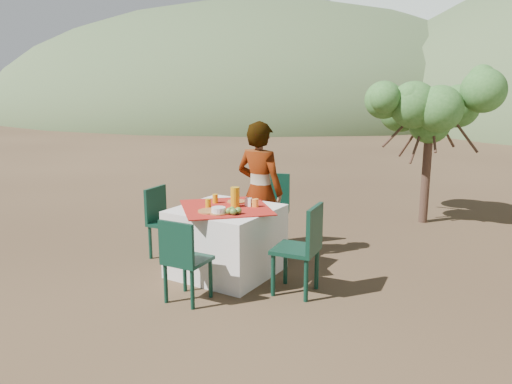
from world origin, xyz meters
TOP-DOWN VIEW (x-y plane):
  - ground at (0.00, 0.00)m, footprint 160.00×160.00m
  - table at (-0.67, -0.44)m, footprint 1.30×1.30m
  - chair_far at (-0.69, 0.59)m, footprint 0.56×0.56m
  - chair_near at (-0.57, -1.31)m, footprint 0.41×0.41m
  - chair_left at (-1.66, -0.37)m, footprint 0.43×0.43m
  - chair_right at (0.31, -0.52)m, footprint 0.48×0.48m
  - person at (-0.61, 0.18)m, footprint 0.62×0.42m
  - shrub_tree at (0.77, 2.95)m, footprint 1.73×1.70m
  - hill_near_left at (-18.00, 30.00)m, footprint 40.00×40.00m
  - hill_far_center at (-4.00, 52.00)m, footprint 60.00×60.00m
  - plate_far at (-0.70, -0.19)m, footprint 0.22×0.22m
  - plate_near at (-0.69, -0.70)m, footprint 0.26×0.26m
  - glass_far at (-0.88, -0.35)m, footprint 0.06×0.06m
  - glass_near at (-0.82, -0.57)m, footprint 0.06×0.06m
  - juice_pitcher at (-0.59, -0.38)m, footprint 0.10×0.10m
  - bowl_plate at (-0.57, -0.72)m, footprint 0.20×0.20m
  - white_bowl at (-0.57, -0.72)m, footprint 0.15×0.15m
  - jar_left at (-0.41, -0.27)m, footprint 0.05×0.05m
  - jar_right at (-0.39, -0.27)m, footprint 0.06×0.06m
  - napkin_holder at (-0.48, -0.29)m, footprint 0.08×0.05m
  - fruit_cluster at (-0.43, -0.66)m, footprint 0.14×0.13m

SIDE VIEW (x-z plane):
  - ground at x=0.00m, z-range 0.00..0.00m
  - hill_near_left at x=-18.00m, z-range -8.00..8.00m
  - hill_far_center at x=-4.00m, z-range -12.00..12.00m
  - table at x=-0.67m, z-range 0.00..0.76m
  - chair_near at x=-0.57m, z-range 0.05..0.88m
  - chair_left at x=-1.66m, z-range 0.05..0.91m
  - chair_right at x=0.31m, z-range 0.05..0.97m
  - chair_far at x=-0.69m, z-range 0.05..1.01m
  - bowl_plate at x=-0.57m, z-range 0.76..0.77m
  - plate_far at x=-0.70m, z-range 0.76..0.78m
  - plate_near at x=-0.69m, z-range 0.76..0.78m
  - fruit_cluster at x=-0.43m, z-range 0.76..0.83m
  - white_bowl at x=-0.57m, z-range 0.77..0.83m
  - jar_left at x=-0.41m, z-range 0.76..0.85m
  - jar_right at x=-0.39m, z-range 0.76..0.85m
  - napkin_holder at x=-0.48m, z-range 0.76..0.86m
  - glass_near at x=-0.82m, z-range 0.76..0.86m
  - glass_far at x=-0.88m, z-range 0.76..0.86m
  - person at x=-0.61m, z-range 0.00..1.67m
  - juice_pitcher at x=-0.59m, z-range 0.76..0.98m
  - shrub_tree at x=0.77m, z-range 0.59..2.63m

